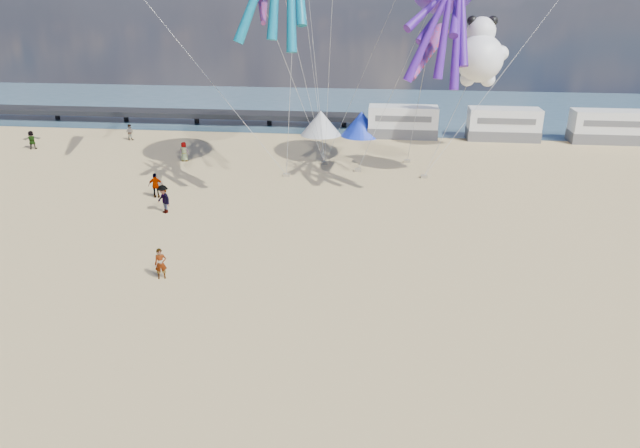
% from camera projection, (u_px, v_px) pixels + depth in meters
% --- Properties ---
extents(ground, '(120.00, 120.00, 0.00)m').
position_uv_depth(ground, '(245.00, 401.00, 19.55)').
color(ground, tan).
rests_on(ground, ground).
extents(water, '(120.00, 120.00, 0.00)m').
position_uv_depth(water, '(351.00, 107.00, 70.19)').
color(water, '#39586D').
rests_on(water, ground).
extents(pier, '(60.00, 3.00, 0.50)m').
position_uv_depth(pier, '(91.00, 111.00, 62.70)').
color(pier, black).
rests_on(pier, ground).
extents(motorhome_0, '(6.60, 2.50, 3.00)m').
position_uv_depth(motorhome_0, '(403.00, 122.00, 55.18)').
color(motorhome_0, silver).
rests_on(motorhome_0, ground).
extents(motorhome_1, '(6.60, 2.50, 3.00)m').
position_uv_depth(motorhome_1, '(503.00, 124.00, 54.16)').
color(motorhome_1, silver).
rests_on(motorhome_1, ground).
extents(motorhome_2, '(6.60, 2.50, 3.00)m').
position_uv_depth(motorhome_2, '(608.00, 127.00, 53.14)').
color(motorhome_2, silver).
rests_on(motorhome_2, ground).
extents(tent_white, '(4.00, 4.00, 2.40)m').
position_uv_depth(tent_white, '(321.00, 123.00, 56.15)').
color(tent_white, white).
rests_on(tent_white, ground).
extents(tent_blue, '(4.00, 4.00, 2.40)m').
position_uv_depth(tent_blue, '(361.00, 124.00, 55.72)').
color(tent_blue, '#1933CC').
rests_on(tent_blue, ground).
extents(standing_person, '(0.67, 0.56, 1.57)m').
position_uv_depth(standing_person, '(161.00, 264.00, 27.73)').
color(standing_person, tan).
rests_on(standing_person, ground).
extents(beachgoer_0, '(0.61, 0.42, 1.62)m').
position_uv_depth(beachgoer_0, '(184.00, 152.00, 47.40)').
color(beachgoer_0, '#7F6659').
rests_on(beachgoer_0, ground).
extents(beachgoer_1, '(0.78, 0.55, 1.52)m').
position_uv_depth(beachgoer_1, '(130.00, 132.00, 54.31)').
color(beachgoer_1, '#7F6659').
rests_on(beachgoer_1, ground).
extents(beachgoer_2, '(1.13, 1.09, 1.84)m').
position_uv_depth(beachgoer_2, '(164.00, 199.00, 36.07)').
color(beachgoer_2, '#7F6659').
rests_on(beachgoer_2, ground).
extents(beachgoer_3, '(1.23, 0.87, 1.74)m').
position_uv_depth(beachgoer_3, '(156.00, 185.00, 38.80)').
color(beachgoer_3, '#7F6659').
rests_on(beachgoer_3, ground).
extents(beachgoer_4, '(1.06, 0.78, 1.67)m').
position_uv_depth(beachgoer_4, '(32.00, 140.00, 51.12)').
color(beachgoer_4, '#7F6659').
rests_on(beachgoer_4, ground).
extents(sandbag_a, '(0.50, 0.35, 0.22)m').
position_uv_depth(sandbag_a, '(286.00, 175.00, 43.60)').
color(sandbag_a, gray).
rests_on(sandbag_a, ground).
extents(sandbag_b, '(0.50, 0.35, 0.22)m').
position_uv_depth(sandbag_b, '(358.00, 170.00, 44.83)').
color(sandbag_b, gray).
rests_on(sandbag_b, ground).
extents(sandbag_c, '(0.50, 0.35, 0.22)m').
position_uv_depth(sandbag_c, '(424.00, 177.00, 43.26)').
color(sandbag_c, gray).
rests_on(sandbag_c, ground).
extents(sandbag_d, '(0.50, 0.35, 0.22)m').
position_uv_depth(sandbag_d, '(407.00, 161.00, 47.29)').
color(sandbag_d, gray).
rests_on(sandbag_d, ground).
extents(sandbag_e, '(0.50, 0.35, 0.22)m').
position_uv_depth(sandbag_e, '(325.00, 163.00, 46.69)').
color(sandbag_e, gray).
rests_on(sandbag_e, ground).
extents(kite_panda, '(4.22, 4.02, 5.50)m').
position_uv_depth(kite_panda, '(480.00, 58.00, 38.99)').
color(kite_panda, white).
extents(windsock_mid, '(3.04, 5.81, 5.85)m').
position_uv_depth(windsock_mid, '(427.00, 53.00, 36.05)').
color(windsock_mid, red).
extents(windsock_right, '(1.87, 4.82, 4.73)m').
position_uv_depth(windsock_right, '(263.00, 3.00, 36.31)').
color(windsock_right, red).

